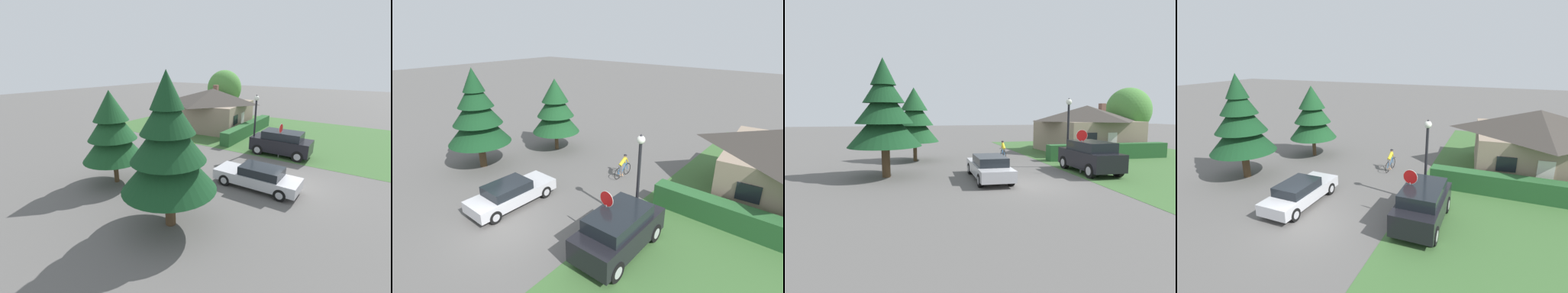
% 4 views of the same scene
% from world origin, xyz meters
% --- Properties ---
extents(ground_plane, '(140.00, 140.00, 0.00)m').
position_xyz_m(ground_plane, '(0.00, 0.00, 0.00)').
color(ground_plane, '#5B5956').
extents(grass_verge_right, '(16.00, 36.00, 0.01)m').
position_xyz_m(grass_verge_right, '(11.61, 4.00, 0.01)').
color(grass_verge_right, '#3D6633').
rests_on(grass_verge_right, ground).
extents(cottage_house, '(8.69, 8.21, 4.53)m').
position_xyz_m(cottage_house, '(10.20, 11.59, 2.23)').
color(cottage_house, gray).
rests_on(cottage_house, ground).
extents(hedge_row, '(10.14, 0.90, 1.21)m').
position_xyz_m(hedge_row, '(9.35, 6.93, 0.61)').
color(hedge_row, '#285B2D').
rests_on(hedge_row, ground).
extents(sedan_left_lane, '(1.90, 4.83, 1.34)m').
position_xyz_m(sedan_left_lane, '(-1.60, 1.64, 0.68)').
color(sedan_left_lane, '#BCBCC1').
rests_on(sedan_left_lane, ground).
extents(cyclist, '(0.44, 1.72, 1.48)m').
position_xyz_m(cyclist, '(1.14, 8.26, 0.70)').
color(cyclist, black).
rests_on(cyclist, ground).
extents(parked_suv_right, '(2.04, 4.45, 1.93)m').
position_xyz_m(parked_suv_right, '(4.88, 2.27, 0.99)').
color(parked_suv_right, black).
rests_on(parked_suv_right, ground).
extents(stop_sign, '(0.71, 0.08, 2.65)m').
position_xyz_m(stop_sign, '(4.25, 2.21, 1.87)').
color(stop_sign, gray).
rests_on(stop_sign, ground).
extents(street_lamp, '(0.38, 0.38, 4.62)m').
position_xyz_m(street_lamp, '(4.48, 4.36, 3.07)').
color(street_lamp, black).
rests_on(street_lamp, ground).
extents(conifer_tall_near, '(4.07, 4.07, 6.68)m').
position_xyz_m(conifer_tall_near, '(-7.18, 3.50, 3.66)').
color(conifer_tall_near, '#4C3823').
rests_on(conifer_tall_near, ground).
extents(conifer_tall_far, '(3.58, 3.58, 5.51)m').
position_xyz_m(conifer_tall_far, '(-5.57, 9.04, 3.20)').
color(conifer_tall_far, '#4C3823').
rests_on(conifer_tall_far, ground).
extents(deciduous_tree_right, '(4.38, 4.38, 6.16)m').
position_xyz_m(deciduous_tree_right, '(15.83, 13.21, 3.86)').
color(deciduous_tree_right, '#4C3823').
rests_on(deciduous_tree_right, ground).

